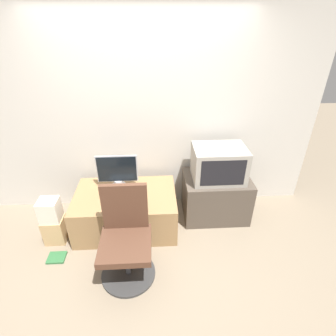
{
  "coord_description": "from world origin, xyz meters",
  "views": [
    {
      "loc": [
        0.1,
        -1.83,
        2.37
      ],
      "look_at": [
        0.26,
        0.96,
        0.74
      ],
      "focal_mm": 28.0,
      "sensor_mm": 36.0,
      "label": 1
    }
  ],
  "objects_px": {
    "crt_tv": "(219,164)",
    "book": "(57,258)",
    "mouse": "(138,194)",
    "office_chair": "(126,241)",
    "cardboard_box_lower": "(55,229)",
    "main_monitor": "(117,172)",
    "keyboard": "(119,197)"
  },
  "relations": [
    {
      "from": "office_chair",
      "to": "cardboard_box_lower",
      "type": "relative_size",
      "value": 3.06
    },
    {
      "from": "crt_tv",
      "to": "mouse",
      "type": "bearing_deg",
      "value": -169.68
    },
    {
      "from": "office_chair",
      "to": "book",
      "type": "distance_m",
      "value": 0.94
    },
    {
      "from": "crt_tv",
      "to": "office_chair",
      "type": "height_order",
      "value": "crt_tv"
    },
    {
      "from": "book",
      "to": "main_monitor",
      "type": "bearing_deg",
      "value": 45.47
    },
    {
      "from": "office_chair",
      "to": "cardboard_box_lower",
      "type": "height_order",
      "value": "office_chair"
    },
    {
      "from": "book",
      "to": "office_chair",
      "type": "bearing_deg",
      "value": -13.09
    },
    {
      "from": "book",
      "to": "mouse",
      "type": "bearing_deg",
      "value": 27.27
    },
    {
      "from": "office_chair",
      "to": "book",
      "type": "xyz_separation_m",
      "value": [
        -0.83,
        0.19,
        -0.4
      ]
    },
    {
      "from": "main_monitor",
      "to": "office_chair",
      "type": "distance_m",
      "value": 0.94
    },
    {
      "from": "cardboard_box_lower",
      "to": "book",
      "type": "xyz_separation_m",
      "value": [
        0.08,
        -0.3,
        -0.15
      ]
    },
    {
      "from": "office_chair",
      "to": "book",
      "type": "relative_size",
      "value": 5.09
    },
    {
      "from": "mouse",
      "to": "crt_tv",
      "type": "height_order",
      "value": "crt_tv"
    },
    {
      "from": "crt_tv",
      "to": "office_chair",
      "type": "bearing_deg",
      "value": -142.17
    },
    {
      "from": "mouse",
      "to": "book",
      "type": "height_order",
      "value": "mouse"
    },
    {
      "from": "crt_tv",
      "to": "cardboard_box_lower",
      "type": "bearing_deg",
      "value": -169.7
    },
    {
      "from": "mouse",
      "to": "keyboard",
      "type": "bearing_deg",
      "value": -173.44
    },
    {
      "from": "keyboard",
      "to": "cardboard_box_lower",
      "type": "xyz_separation_m",
      "value": [
        -0.77,
        -0.16,
        -0.34
      ]
    },
    {
      "from": "main_monitor",
      "to": "cardboard_box_lower",
      "type": "relative_size",
      "value": 1.55
    },
    {
      "from": "keyboard",
      "to": "mouse",
      "type": "height_order",
      "value": "mouse"
    },
    {
      "from": "mouse",
      "to": "crt_tv",
      "type": "relative_size",
      "value": 0.08
    },
    {
      "from": "crt_tv",
      "to": "book",
      "type": "xyz_separation_m",
      "value": [
        -1.92,
        -0.66,
        -0.78
      ]
    },
    {
      "from": "keyboard",
      "to": "cardboard_box_lower",
      "type": "relative_size",
      "value": 1.01
    },
    {
      "from": "keyboard",
      "to": "main_monitor",
      "type": "bearing_deg",
      "value": 95.55
    },
    {
      "from": "keyboard",
      "to": "office_chair",
      "type": "height_order",
      "value": "office_chair"
    },
    {
      "from": "main_monitor",
      "to": "cardboard_box_lower",
      "type": "bearing_deg",
      "value": -152.63
    },
    {
      "from": "main_monitor",
      "to": "crt_tv",
      "type": "distance_m",
      "value": 1.25
    },
    {
      "from": "mouse",
      "to": "book",
      "type": "relative_size",
      "value": 0.26
    },
    {
      "from": "crt_tv",
      "to": "book",
      "type": "bearing_deg",
      "value": -161.07
    },
    {
      "from": "main_monitor",
      "to": "keyboard",
      "type": "height_order",
      "value": "main_monitor"
    },
    {
      "from": "cardboard_box_lower",
      "to": "crt_tv",
      "type": "bearing_deg",
      "value": 10.3
    },
    {
      "from": "crt_tv",
      "to": "book",
      "type": "distance_m",
      "value": 2.18
    }
  ]
}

